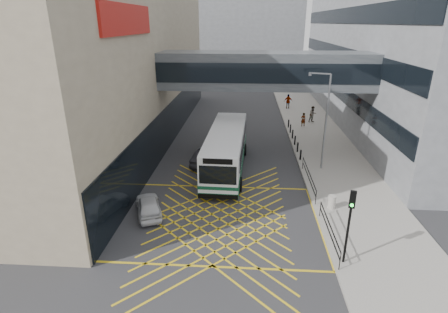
% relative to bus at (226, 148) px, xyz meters
% --- Properties ---
extents(ground, '(120.00, 120.00, 0.00)m').
position_rel_bus_xyz_m(ground, '(0.07, -7.94, -1.78)').
color(ground, '#333335').
extents(building_whsmith, '(24.17, 42.00, 16.00)m').
position_rel_bus_xyz_m(building_whsmith, '(-17.91, 8.05, 6.22)').
color(building_whsmith, tan).
rests_on(building_whsmith, ground).
extents(building_far, '(28.00, 16.00, 18.00)m').
position_rel_bus_xyz_m(building_far, '(-1.93, 52.06, 7.22)').
color(building_far, gray).
rests_on(building_far, ground).
extents(skybridge, '(20.00, 4.10, 3.00)m').
position_rel_bus_xyz_m(skybridge, '(3.07, 4.06, 5.72)').
color(skybridge, '#44494E').
rests_on(skybridge, ground).
extents(pavement, '(6.00, 54.00, 0.16)m').
position_rel_bus_xyz_m(pavement, '(9.07, 7.06, -1.70)').
color(pavement, '#9A958C').
rests_on(pavement, ground).
extents(box_junction, '(12.00, 9.00, 0.01)m').
position_rel_bus_xyz_m(box_junction, '(0.07, -7.94, -1.78)').
color(box_junction, gold).
rests_on(box_junction, ground).
extents(bus, '(3.26, 11.93, 3.32)m').
position_rel_bus_xyz_m(bus, '(0.00, 0.00, 0.00)').
color(bus, silver).
rests_on(bus, ground).
extents(car_white, '(2.84, 4.18, 1.23)m').
position_rel_bus_xyz_m(car_white, '(-4.43, -7.62, -1.16)').
color(car_white, silver).
rests_on(car_white, ground).
extents(car_dark, '(2.95, 4.74, 1.39)m').
position_rel_bus_xyz_m(car_dark, '(-1.64, 0.89, -1.09)').
color(car_dark, black).
rests_on(car_dark, ground).
extents(car_silver, '(2.98, 5.16, 1.51)m').
position_rel_bus_xyz_m(car_silver, '(-0.47, 10.94, -1.03)').
color(car_silver, '#92969A').
rests_on(car_silver, ground).
extents(traffic_light, '(0.32, 0.48, 4.04)m').
position_rel_bus_xyz_m(traffic_light, '(6.56, -11.91, 1.01)').
color(traffic_light, black).
rests_on(traffic_light, pavement).
extents(street_lamp, '(1.71, 0.70, 7.64)m').
position_rel_bus_xyz_m(street_lamp, '(7.60, 0.36, 2.73)').
color(street_lamp, slate).
rests_on(street_lamp, pavement).
extents(litter_bin, '(0.50, 0.50, 0.87)m').
position_rel_bus_xyz_m(litter_bin, '(7.16, -6.34, -1.19)').
color(litter_bin, '#ADA89E').
rests_on(litter_bin, pavement).
extents(kerb_railings, '(0.05, 12.54, 1.00)m').
position_rel_bus_xyz_m(kerb_railings, '(6.22, -6.16, -0.90)').
color(kerb_railings, black).
rests_on(kerb_railings, pavement).
extents(bollards, '(0.14, 10.14, 0.90)m').
position_rel_bus_xyz_m(bollards, '(6.32, 7.06, -1.17)').
color(bollards, black).
rests_on(bollards, pavement).
extents(pedestrian_a, '(0.73, 0.61, 1.57)m').
position_rel_bus_xyz_m(pedestrian_a, '(8.02, 12.66, -0.84)').
color(pedestrian_a, gray).
rests_on(pedestrian_a, pavement).
extents(pedestrian_b, '(1.07, 0.91, 1.90)m').
position_rel_bus_xyz_m(pedestrian_b, '(9.39, 14.51, -0.67)').
color(pedestrian_b, gray).
rests_on(pedestrian_b, pavement).
extents(pedestrian_c, '(1.18, 0.60, 1.96)m').
position_rel_bus_xyz_m(pedestrian_c, '(7.21, 21.43, -0.64)').
color(pedestrian_c, gray).
rests_on(pedestrian_c, pavement).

